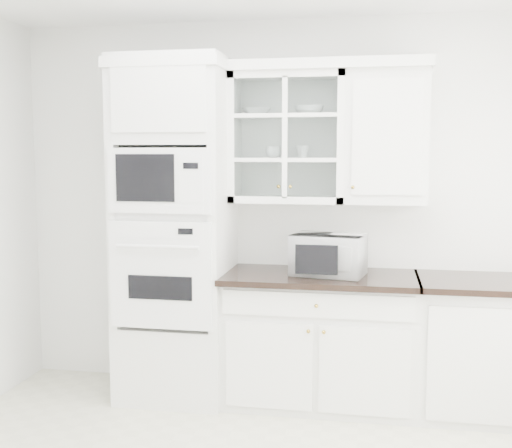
# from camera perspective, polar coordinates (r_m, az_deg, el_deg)

# --- Properties ---
(room_shell) EXTENTS (4.00, 3.50, 2.70)m
(room_shell) POSITION_cam_1_polar(r_m,az_deg,el_deg) (3.39, -0.25, 6.89)
(room_shell) COLOR white
(room_shell) RESTS_ON ground
(oven_column) EXTENTS (0.76, 0.68, 2.40)m
(oven_column) POSITION_cam_1_polar(r_m,az_deg,el_deg) (4.57, -7.19, -0.59)
(oven_column) COLOR white
(oven_column) RESTS_ON ground
(base_cabinet_run) EXTENTS (1.32, 0.67, 0.92)m
(base_cabinet_run) POSITION_cam_1_polar(r_m,az_deg,el_deg) (4.55, 5.71, -10.08)
(base_cabinet_run) COLOR white
(base_cabinet_run) RESTS_ON ground
(extra_base_cabinet) EXTENTS (0.72, 0.67, 0.92)m
(extra_base_cabinet) POSITION_cam_1_polar(r_m,az_deg,el_deg) (4.58, 18.48, -10.26)
(extra_base_cabinet) COLOR white
(extra_base_cabinet) RESTS_ON ground
(upper_cabinet_glass) EXTENTS (0.80, 0.33, 0.90)m
(upper_cabinet_glass) POSITION_cam_1_polar(r_m,az_deg,el_deg) (4.53, 2.88, 7.63)
(upper_cabinet_glass) COLOR white
(upper_cabinet_glass) RESTS_ON room_shell
(upper_cabinet_solid) EXTENTS (0.55, 0.33, 0.90)m
(upper_cabinet_solid) POSITION_cam_1_polar(r_m,az_deg,el_deg) (4.49, 11.52, 7.53)
(upper_cabinet_solid) COLOR white
(upper_cabinet_solid) RESTS_ON room_shell
(crown_molding) EXTENTS (2.14, 0.38, 0.07)m
(crown_molding) POSITION_cam_1_polar(r_m,az_deg,el_deg) (4.56, 1.52, 13.75)
(crown_molding) COLOR white
(crown_molding) RESTS_ON room_shell
(countertop_microwave) EXTENTS (0.54, 0.48, 0.28)m
(countertop_microwave) POSITION_cam_1_polar(r_m,az_deg,el_deg) (4.41, 6.51, -2.69)
(countertop_microwave) COLOR white
(countertop_microwave) RESTS_ON base_cabinet_run
(bowl_a) EXTENTS (0.26, 0.26, 0.05)m
(bowl_a) POSITION_cam_1_polar(r_m,az_deg,el_deg) (4.56, 0.04, 9.96)
(bowl_a) COLOR white
(bowl_a) RESTS_ON upper_cabinet_glass
(bowl_b) EXTENTS (0.24, 0.24, 0.06)m
(bowl_b) POSITION_cam_1_polar(r_m,az_deg,el_deg) (4.53, 4.74, 10.05)
(bowl_b) COLOR white
(bowl_b) RESTS_ON upper_cabinet_glass
(cup_a) EXTENTS (0.11, 0.11, 0.08)m
(cup_a) POSITION_cam_1_polar(r_m,az_deg,el_deg) (4.53, 1.54, 6.40)
(cup_a) COLOR white
(cup_a) RESTS_ON upper_cabinet_glass
(cup_b) EXTENTS (0.10, 0.10, 0.09)m
(cup_b) POSITION_cam_1_polar(r_m,az_deg,el_deg) (4.51, 4.15, 6.42)
(cup_b) COLOR white
(cup_b) RESTS_ON upper_cabinet_glass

